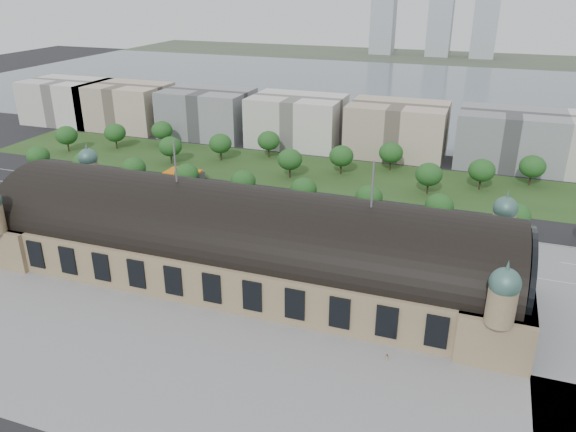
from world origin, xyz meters
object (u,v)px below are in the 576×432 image
(parked_car_3, at_px, (160,219))
(traffic_car_5, at_px, (405,228))
(pedestrian_0, at_px, (387,357))
(parked_car_5, at_px, (158,219))
(parked_car_0, at_px, (118,217))
(parked_car_2, at_px, (106,215))
(parked_car_6, at_px, (203,225))
(traffic_car_6, at_px, (513,257))
(petrol_station, at_px, (189,174))
(traffic_car_3, at_px, (243,215))
(traffic_car_1, at_px, (118,187))
(bus_mid, at_px, (254,227))
(bus_west, at_px, (243,227))
(bus_east, at_px, (352,240))
(parked_car_4, at_px, (194,228))
(traffic_car_4, at_px, (281,223))
(traffic_car_0, at_px, (13,184))
(parked_car_1, at_px, (92,208))

(parked_car_3, bearing_deg, traffic_car_5, 72.79)
(pedestrian_0, bearing_deg, parked_car_5, 161.67)
(parked_car_3, bearing_deg, pedestrian_0, 28.76)
(parked_car_0, xyz_separation_m, parked_car_2, (-5.02, 0.00, -0.03))
(parked_car_3, relative_size, parked_car_6, 0.71)
(traffic_car_6, relative_size, parked_car_0, 1.06)
(parked_car_6, bearing_deg, petrol_station, -172.06)
(traffic_car_3, relative_size, parked_car_5, 1.14)
(traffic_car_1, bearing_deg, bus_mid, -103.15)
(traffic_car_5, bearing_deg, traffic_car_6, -102.13)
(petrol_station, distance_m, bus_west, 56.22)
(parked_car_3, distance_m, pedestrian_0, 102.12)
(parked_car_5, height_order, bus_west, bus_west)
(parked_car_6, relative_size, bus_east, 0.44)
(parked_car_3, height_order, parked_car_5, parked_car_3)
(traffic_car_1, relative_size, parked_car_4, 0.85)
(traffic_car_4, xyz_separation_m, parked_car_5, (-41.55, -10.85, -0.16))
(petrol_station, xyz_separation_m, traffic_car_3, (36.24, -27.31, -2.19))
(parked_car_6, bearing_deg, parked_car_4, -50.29)
(traffic_car_6, height_order, bus_west, bus_west)
(traffic_car_0, bearing_deg, parked_car_0, 78.19)
(traffic_car_1, distance_m, parked_car_2, 29.57)
(parked_car_2, distance_m, parked_car_4, 34.61)
(parked_car_4, distance_m, parked_car_6, 3.81)
(parked_car_3, bearing_deg, traffic_car_6, 63.65)
(traffic_car_1, xyz_separation_m, parked_car_6, (49.67, -22.31, 0.16))
(bus_west, distance_m, bus_east, 37.02)
(bus_west, xyz_separation_m, bus_east, (36.98, 1.73, 0.27))
(traffic_car_0, distance_m, parked_car_5, 75.50)
(parked_car_1, distance_m, parked_car_4, 43.91)
(bus_west, bearing_deg, parked_car_4, 106.23)
(petrol_station, height_order, traffic_car_3, petrol_station)
(parked_car_4, relative_size, parked_car_5, 1.00)
(pedestrian_0, bearing_deg, traffic_car_5, 106.69)
(traffic_car_5, height_order, bus_mid, bus_mid)
(bus_mid, relative_size, pedestrian_0, 8.75)
(parked_car_1, relative_size, pedestrian_0, 3.81)
(traffic_car_6, distance_m, bus_west, 85.27)
(petrol_station, bearing_deg, traffic_car_1, -141.27)
(traffic_car_4, bearing_deg, traffic_car_5, 110.14)
(traffic_car_6, height_order, parked_car_2, parked_car_2)
(traffic_car_0, height_order, parked_car_4, traffic_car_0)
(traffic_car_6, bearing_deg, parked_car_2, -78.59)
(traffic_car_0, height_order, parked_car_3, traffic_car_0)
(parked_car_5, xyz_separation_m, pedestrian_0, (89.40, -50.30, 0.13))
(traffic_car_5, bearing_deg, bus_east, 145.96)
(parked_car_1, bearing_deg, petrol_station, 117.51)
(traffic_car_4, bearing_deg, parked_car_6, -59.87)
(petrol_station, relative_size, traffic_car_1, 3.57)
(traffic_car_5, bearing_deg, parked_car_6, 112.90)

